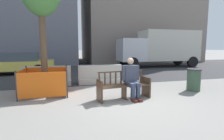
{
  "coord_description": "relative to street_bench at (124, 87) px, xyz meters",
  "views": [
    {
      "loc": [
        -1.75,
        -4.68,
        1.64
      ],
      "look_at": [
        0.02,
        2.0,
        0.75
      ],
      "focal_mm": 28.0,
      "sensor_mm": 36.0,
      "label": 1
    }
  ],
  "objects": [
    {
      "name": "ground_plane",
      "position": [
        -0.02,
        -0.53,
        -0.4
      ],
      "size": [
        200.0,
        200.0,
        0.0
      ],
      "primitive_type": "plane",
      "color": "gray"
    },
    {
      "name": "street_asphalt",
      "position": [
        -0.02,
        8.17,
        -0.39
      ],
      "size": [
        120.0,
        12.0,
        0.01
      ],
      "primitive_type": "cube",
      "color": "#333335",
      "rests_on": "ground"
    },
    {
      "name": "street_bench",
      "position": [
        0.0,
        0.0,
        0.0
      ],
      "size": [
        1.74,
        0.7,
        0.88
      ],
      "color": "#473323",
      "rests_on": "ground"
    },
    {
      "name": "seated_person",
      "position": [
        0.25,
        -0.03,
        0.29
      ],
      "size": [
        0.59,
        0.75,
        1.31
      ],
      "color": "#383D4C",
      "rests_on": "ground"
    },
    {
      "name": "jersey_barrier_centre",
      "position": [
        -0.25,
        2.67,
        -0.06
      ],
      "size": [
        2.01,
        0.72,
        0.84
      ],
      "color": "#ADA89E",
      "rests_on": "ground"
    },
    {
      "name": "jersey_barrier_left",
      "position": [
        -2.57,
        2.69,
        -0.06
      ],
      "size": [
        2.02,
        0.74,
        0.84
      ],
      "color": "#ADA89E",
      "rests_on": "ground"
    },
    {
      "name": "construction_fence",
      "position": [
        -2.5,
        1.27,
        0.08
      ],
      "size": [
        1.54,
        1.54,
        0.96
      ],
      "color": "#2D2D33",
      "rests_on": "ground"
    },
    {
      "name": "car_taxi_near",
      "position": [
        -4.83,
        6.77,
        0.28
      ],
      "size": [
        4.79,
        2.09,
        1.34
      ],
      "color": "#DBC64C",
      "rests_on": "ground"
    },
    {
      "name": "delivery_truck",
      "position": [
        6.02,
        8.23,
        1.29
      ],
      "size": [
        6.86,
        2.49,
        3.05
      ],
      "color": "silver",
      "rests_on": "ground"
    },
    {
      "name": "trash_bin",
      "position": [
        2.92,
        0.32,
        0.03
      ],
      "size": [
        0.52,
        0.52,
        0.84
      ],
      "color": "#334C38",
      "rests_on": "ground"
    }
  ]
}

